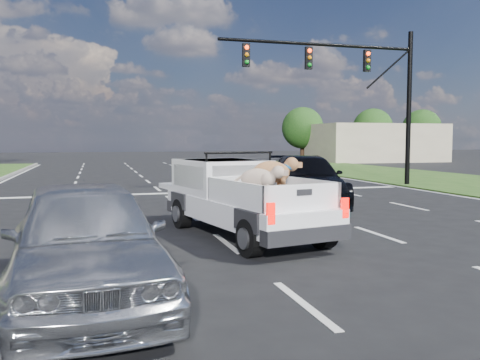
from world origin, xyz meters
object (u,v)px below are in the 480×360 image
(traffic_signal, at_px, (362,81))
(pickup_truck, at_px, (240,196))
(silver_sedan, at_px, (85,240))
(black_coupe, at_px, (305,181))

(traffic_signal, xyz_separation_m, pickup_truck, (-8.44, -9.71, -3.86))
(pickup_truck, height_order, silver_sedan, pickup_truck)
(traffic_signal, xyz_separation_m, black_coupe, (-4.98, -5.24, -3.93))
(traffic_signal, distance_m, black_coupe, 8.23)
(traffic_signal, distance_m, pickup_truck, 13.43)
(pickup_truck, bearing_deg, traffic_signal, 37.41)
(silver_sedan, height_order, black_coupe, silver_sedan)
(pickup_truck, relative_size, silver_sedan, 1.10)
(pickup_truck, relative_size, black_coupe, 0.95)
(silver_sedan, bearing_deg, pickup_truck, 45.44)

